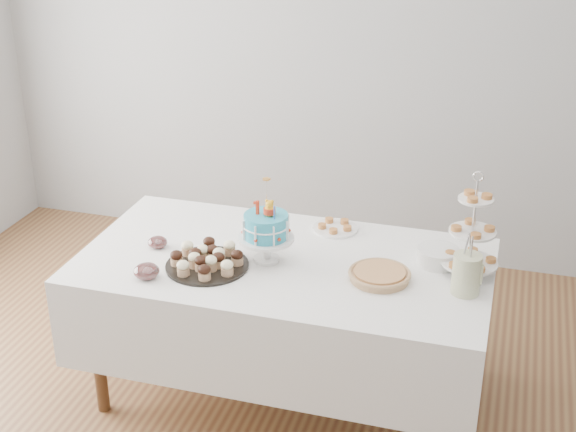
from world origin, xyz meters
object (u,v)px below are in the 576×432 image
(cupcake_tray, at_px, (207,259))
(jam_bowl_b, at_px, (158,242))
(table, at_px, (284,301))
(pie, at_px, (380,275))
(pastry_plate, at_px, (335,227))
(utensil_pitcher, at_px, (467,273))
(plate_stack, at_px, (438,256))
(jam_bowl_a, at_px, (147,271))
(birthday_cake, at_px, (266,239))
(tiered_stand, at_px, (472,232))

(cupcake_tray, relative_size, jam_bowl_b, 4.07)
(table, relative_size, pie, 6.84)
(pastry_plate, bearing_deg, utensil_pitcher, -33.80)
(plate_stack, bearing_deg, pastry_plate, 157.77)
(pastry_plate, distance_m, jam_bowl_a, 1.01)
(cupcake_tray, distance_m, pie, 0.79)
(birthday_cake, height_order, cupcake_tray, birthday_cake)
(pie, distance_m, jam_bowl_a, 1.04)
(pastry_plate, bearing_deg, jam_bowl_b, -150.63)
(birthday_cake, height_order, pastry_plate, birthday_cake)
(cupcake_tray, relative_size, utensil_pitcher, 1.39)
(jam_bowl_a, xyz_separation_m, jam_bowl_b, (-0.08, 0.29, -0.01))
(cupcake_tray, height_order, utensil_pitcher, utensil_pitcher)
(jam_bowl_b, bearing_deg, pie, -0.66)
(jam_bowl_a, height_order, utensil_pitcher, utensil_pitcher)
(birthday_cake, xyz_separation_m, pastry_plate, (0.23, 0.42, -0.09))
(pastry_plate, bearing_deg, jam_bowl_a, -133.63)
(table, height_order, jam_bowl_a, jam_bowl_a)
(pastry_plate, bearing_deg, table, -111.97)
(tiered_stand, relative_size, jam_bowl_b, 5.26)
(pastry_plate, relative_size, jam_bowl_b, 2.45)
(pie, height_order, tiered_stand, tiered_stand)
(pie, relative_size, plate_stack, 1.44)
(utensil_pitcher, bearing_deg, jam_bowl_a, -157.91)
(birthday_cake, bearing_deg, tiered_stand, 16.99)
(pie, bearing_deg, jam_bowl_b, 179.34)
(cupcake_tray, xyz_separation_m, tiered_stand, (1.16, 0.28, 0.16))
(tiered_stand, relative_size, utensil_pitcher, 1.79)
(birthday_cake, distance_m, utensil_pitcher, 0.92)
(table, relative_size, utensil_pitcher, 6.92)
(table, distance_m, tiered_stand, 0.95)
(table, relative_size, jam_bowl_b, 20.34)
(jam_bowl_a, relative_size, jam_bowl_b, 1.23)
(table, relative_size, tiered_stand, 3.87)
(cupcake_tray, bearing_deg, table, 28.23)
(pastry_plate, distance_m, jam_bowl_b, 0.89)
(jam_bowl_b, relative_size, utensil_pitcher, 0.34)
(cupcake_tray, height_order, tiered_stand, tiered_stand)
(jam_bowl_a, bearing_deg, utensil_pitcher, 11.04)
(table, relative_size, pastry_plate, 8.31)
(pie, xyz_separation_m, utensil_pitcher, (0.38, -0.01, 0.07))
(cupcake_tray, relative_size, tiered_stand, 0.77)
(table, distance_m, pastry_plate, 0.48)
(jam_bowl_a, distance_m, utensil_pitcher, 1.41)
(cupcake_tray, bearing_deg, birthday_cake, 29.74)
(cupcake_tray, distance_m, utensil_pitcher, 1.16)
(pie, xyz_separation_m, tiered_stand, (0.38, 0.17, 0.18))
(plate_stack, height_order, pastry_plate, plate_stack)
(pie, relative_size, utensil_pitcher, 1.01)
(plate_stack, bearing_deg, cupcake_tray, -161.76)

